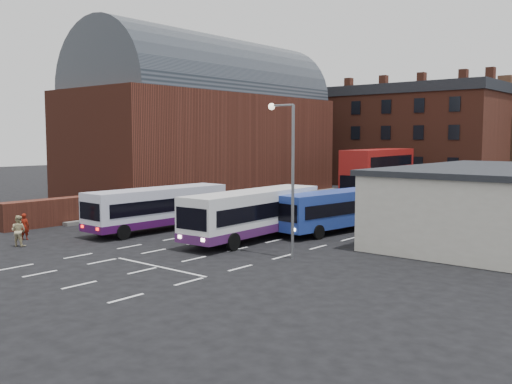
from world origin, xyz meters
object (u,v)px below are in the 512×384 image
Objects in this scene: pedestrian_red at (24,227)px; pedestrian_beige at (18,231)px; bus_red_double at (379,173)px; bus_blue at (337,208)px; bus_white_outbound at (158,206)px; street_lamp at (288,165)px; bus_white_inbound at (253,211)px.

pedestrian_red is 0.91× the size of pedestrian_beige.
bus_blue is at bearing 104.22° from bus_red_double.
pedestrian_beige is (-1.76, -8.41, -0.75)m from bus_white_outbound.
street_lamp is at bearing -5.60° from bus_white_outbound.
bus_white_outbound is 0.95× the size of bus_white_inbound.
bus_blue reaches higher than pedestrian_red.
bus_white_outbound is at bearing -150.45° from pedestrian_red.
bus_white_outbound is 5.87× the size of pedestrian_beige.
bus_white_inbound is 13.01m from pedestrian_beige.
bus_white_outbound is 6.89m from bus_white_inbound.
bus_blue is at bearing 39.13° from bus_white_outbound.
bus_blue is (8.99, 6.90, -0.09)m from bus_white_outbound.
pedestrian_beige is (-10.75, -15.31, -0.66)m from bus_blue.
street_lamp is at bearing 102.87° from bus_red_double.
bus_red_double is 33.38m from pedestrian_red.
bus_red_double is 28.73m from street_lamp.
bus_white_inbound is 6.17× the size of pedestrian_beige.
bus_white_outbound is at bearing 9.10° from bus_white_inbound.
bus_blue is at bearing -151.98° from pedestrian_beige.
bus_white_inbound is 24.76m from bus_red_double.
pedestrian_beige is (-3.87, -34.11, -1.70)m from bus_red_double.
street_lamp is at bearing -178.84° from pedestrian_beige.
pedestrian_beige is at bearing 46.50° from bus_white_inbound.
bus_white_outbound is 11.80m from street_lamp.
pedestrian_red is at bearing -113.96° from bus_white_outbound.
bus_red_double reaches higher than pedestrian_red.
bus_white_inbound reaches higher than bus_white_outbound.
bus_red_double reaches higher than bus_white_outbound.
pedestrian_red is at bearing 37.51° from bus_white_inbound.
pedestrian_beige is (-13.09, -6.98, -3.74)m from street_lamp.
pedestrian_red is at bearing -158.77° from street_lamp.
bus_blue is 9.19m from street_lamp.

